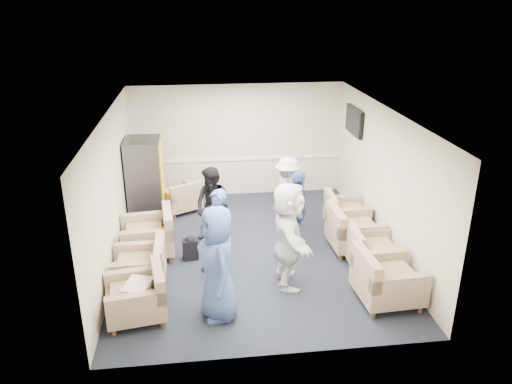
{
  "coord_description": "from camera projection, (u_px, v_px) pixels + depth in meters",
  "views": [
    {
      "loc": [
        -0.97,
        -8.46,
        4.6
      ],
      "look_at": [
        0.1,
        0.2,
        1.14
      ],
      "focal_mm": 35.0,
      "sensor_mm": 36.0,
      "label": 1
    }
  ],
  "objects": [
    {
      "name": "armchair_right_near",
      "position": [
        384.0,
        281.0,
        7.9
      ],
      "size": [
        1.0,
        1.0,
        0.76
      ],
      "rotation": [
        0.0,
        0.0,
        1.63
      ],
      "color": "#92795E",
      "rests_on": "floor"
    },
    {
      "name": "armchair_left_mid",
      "position": [
        143.0,
        267.0,
        8.37
      ],
      "size": [
        0.85,
        0.85,
        0.68
      ],
      "rotation": [
        0.0,
        0.0,
        -1.57
      ],
      "color": "#92795E",
      "rests_on": "floor"
    },
    {
      "name": "backpack",
      "position": [
        190.0,
        247.0,
        9.23
      ],
      "size": [
        0.3,
        0.23,
        0.47
      ],
      "rotation": [
        0.0,
        0.0,
        0.12
      ],
      "color": "black",
      "rests_on": "floor"
    },
    {
      "name": "back_wall",
      "position": [
        238.0,
        141.0,
        11.88
      ],
      "size": [
        5.0,
        0.02,
        2.7
      ],
      "primitive_type": "cube",
      "color": "beige",
      "rests_on": "floor"
    },
    {
      "name": "floor",
      "position": [
        252.0,
        251.0,
        9.61
      ],
      "size": [
        6.0,
        6.0,
        0.0
      ],
      "primitive_type": "plane",
      "color": "black",
      "rests_on": "ground"
    },
    {
      "name": "person_mid_left",
      "position": [
        218.0,
        232.0,
        8.6
      ],
      "size": [
        0.61,
        0.68,
        1.56
      ],
      "primitive_type": "imported",
      "rotation": [
        0.0,
        0.0,
        -1.05
      ],
      "color": "#3C5491",
      "rests_on": "floor"
    },
    {
      "name": "front_wall",
      "position": [
        279.0,
        269.0,
        6.35
      ],
      "size": [
        5.0,
        0.02,
        2.7
      ],
      "primitive_type": "cube",
      "color": "beige",
      "rests_on": "floor"
    },
    {
      "name": "chair_rail",
      "position": [
        238.0,
        159.0,
        12.03
      ],
      "size": [
        4.98,
        0.04,
        0.06
      ],
      "primitive_type": "cube",
      "color": "silver",
      "rests_on": "back_wall"
    },
    {
      "name": "armchair_left_near",
      "position": [
        140.0,
        297.0,
        7.53
      ],
      "size": [
        0.99,
        0.99,
        0.69
      ],
      "rotation": [
        0.0,
        0.0,
        -1.41
      ],
      "color": "#92795E",
      "rests_on": "floor"
    },
    {
      "name": "armchair_corner",
      "position": [
        181.0,
        198.0,
        11.26
      ],
      "size": [
        1.05,
        1.05,
        0.62
      ],
      "rotation": [
        0.0,
        0.0,
        3.62
      ],
      "color": "#92795E",
      "rests_on": "floor"
    },
    {
      "name": "person_back_right",
      "position": [
        288.0,
        193.0,
        10.31
      ],
      "size": [
        0.65,
        1.04,
        1.55
      ],
      "primitive_type": "imported",
      "rotation": [
        0.0,
        0.0,
        1.49
      ],
      "color": "silver",
      "rests_on": "floor"
    },
    {
      "name": "armchair_right_midfar",
      "position": [
        351.0,
        232.0,
        9.54
      ],
      "size": [
        0.95,
        0.95,
        0.74
      ],
      "rotation": [
        0.0,
        0.0,
        1.6
      ],
      "color": "#92795E",
      "rests_on": "floor"
    },
    {
      "name": "person_back_left",
      "position": [
        213.0,
        207.0,
        9.61
      ],
      "size": [
        0.96,
        0.95,
        1.57
      ],
      "primitive_type": "imported",
      "rotation": [
        0.0,
        0.0,
        -0.74
      ],
      "color": "black",
      "rests_on": "floor"
    },
    {
      "name": "right_wall",
      "position": [
        384.0,
        180.0,
        9.4
      ],
      "size": [
        0.02,
        6.0,
        2.7
      ],
      "primitive_type": "cube",
      "color": "beige",
      "rests_on": "floor"
    },
    {
      "name": "ceiling",
      "position": [
        252.0,
        113.0,
        8.62
      ],
      "size": [
        6.0,
        6.0,
        0.0
      ],
      "primitive_type": "plane",
      "rotation": [
        3.14,
        0.0,
        0.0
      ],
      "color": "white",
      "rests_on": "back_wall"
    },
    {
      "name": "person_front_right",
      "position": [
        288.0,
        235.0,
        8.19
      ],
      "size": [
        0.61,
        1.73,
        1.84
      ],
      "primitive_type": "imported",
      "rotation": [
        0.0,
        0.0,
        1.53
      ],
      "color": "silver",
      "rests_on": "floor"
    },
    {
      "name": "person_front_left",
      "position": [
        217.0,
        264.0,
        7.35
      ],
      "size": [
        0.78,
        1.0,
        1.81
      ],
      "primitive_type": "imported",
      "rotation": [
        0.0,
        0.0,
        -1.32
      ],
      "color": "#3C5491",
      "rests_on": "floor"
    },
    {
      "name": "tv",
      "position": [
        354.0,
        121.0,
        10.79
      ],
      "size": [
        0.1,
        1.0,
        0.58
      ],
      "color": "black",
      "rests_on": "right_wall"
    },
    {
      "name": "vending_machine",
      "position": [
        145.0,
        180.0,
        10.64
      ],
      "size": [
        0.74,
        0.86,
        1.81
      ],
      "color": "#484850",
      "rests_on": "floor"
    },
    {
      "name": "person_mid_right",
      "position": [
        298.0,
        210.0,
        9.49
      ],
      "size": [
        0.43,
        0.94,
        1.56
      ],
      "primitive_type": "imported",
      "rotation": [
        0.0,
        0.0,
        1.51
      ],
      "color": "#3C5491",
      "rests_on": "floor"
    },
    {
      "name": "armchair_right_midnear",
      "position": [
        370.0,
        252.0,
        8.87
      ],
      "size": [
        0.87,
        0.87,
        0.67
      ],
      "rotation": [
        0.0,
        0.0,
        1.54
      ],
      "color": "#92795E",
      "rests_on": "floor"
    },
    {
      "name": "armchair_right_far",
      "position": [
        344.0,
        215.0,
        10.38
      ],
      "size": [
        0.88,
        0.88,
        0.67
      ],
      "rotation": [
        0.0,
        0.0,
        1.52
      ],
      "color": "#92795E",
      "rests_on": "floor"
    },
    {
      "name": "pillow",
      "position": [
        138.0,
        287.0,
        7.45
      ],
      "size": [
        0.48,
        0.56,
        0.14
      ],
      "primitive_type": "cube",
      "rotation": [
        0.0,
        0.0,
        -1.85
      ],
      "color": "silver",
      "rests_on": "armchair_left_near"
    },
    {
      "name": "armchair_left_far",
      "position": [
        151.0,
        236.0,
        9.36
      ],
      "size": [
        1.03,
        1.03,
        0.75
      ],
      "rotation": [
        0.0,
        0.0,
        -1.48
      ],
      "color": "#92795E",
      "rests_on": "floor"
    },
    {
      "name": "left_wall",
      "position": [
        112.0,
        192.0,
        8.83
      ],
      "size": [
        0.02,
        6.0,
        2.7
      ],
      "primitive_type": "cube",
      "color": "beige",
      "rests_on": "floor"
    }
  ]
}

